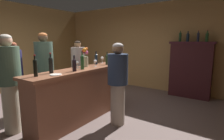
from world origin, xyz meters
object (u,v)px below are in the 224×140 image
Objects in this scene: wine_bottle_merlot at (107,59)px; wine_bottle_chardonnay at (82,62)px; wine_bottle_riesling at (96,59)px; display_bottle_midleft at (188,37)px; wine_bottle_rose at (51,64)px; display_bottle_left at (180,36)px; wine_glass_mid at (95,62)px; wine_glass_rear at (77,63)px; bartender at (118,81)px; cheese_plate at (56,75)px; wine_bottle_malbec at (74,64)px; patron_in_grey at (78,68)px; bar_counter at (83,94)px; display_bottle_center at (198,37)px; wine_glass_front at (102,58)px; patron_redhead at (45,69)px; patron_in_navy at (15,76)px; flower_arrangement at (85,57)px; wine_bottle_syrah at (35,67)px; patron_by_cabinet at (9,81)px; display_bottle_midright at (207,37)px; display_cabinet at (191,69)px.

wine_bottle_chardonnay is at bearing -88.95° from wine_bottle_merlot.
wine_bottle_riesling is 2.65m from display_bottle_midleft.
wine_bottle_rose is 1.09× the size of display_bottle_left.
display_bottle_midleft is at bearing 61.76° from wine_glass_mid.
bartender is at bearing 14.62° from wine_glass_rear.
cheese_plate is 0.60× the size of display_bottle_left.
wine_bottle_malbec is 1.52m from patron_in_grey.
display_bottle_center reaches higher than bar_counter.
bartender is at bearing -37.27° from wine_glass_front.
cheese_plate is at bearing 6.04° from patron_in_grey.
wine_bottle_rose is 0.20× the size of patron_redhead.
wine_glass_rear is 3.18m from display_bottle_midleft.
bar_counter is at bearing 20.73° from patron_in_grey.
display_bottle_midleft is at bearing 62.42° from wine_glass_rear.
patron_in_navy is at bearing -134.01° from patron_redhead.
flower_arrangement is 1.06m from patron_in_grey.
flower_arrangement is at bearing 117.06° from bar_counter.
wine_bottle_syrah is 2.40× the size of wine_glass_rear.
wine_glass_front is 1.92m from patron_in_navy.
wine_glass_rear is at bearing 108.36° from cheese_plate.
wine_bottle_malbec is at bearing -73.65° from wine_bottle_riesling.
bartender reaches higher than wine_bottle_chardonnay.
patron_by_cabinet is at bearing 27.19° from bartender.
wine_glass_mid is 1.69m from patron_in_navy.
display_bottle_left is at bearing 70.35° from wine_bottle_rose.
cheese_plate is at bearing -18.67° from patron_by_cabinet.
display_bottle_center is (1.78, 1.88, 0.53)m from wine_glass_front.
bar_counter is at bearing 88.42° from wine_bottle_syrah.
patron_in_grey is at bearing -36.97° from bartender.
wine_glass_mid is at bearing 86.91° from wine_bottle_syrah.
patron_in_grey reaches higher than wine_glass_rear.
display_bottle_midright is at bearing -0.00° from display_bottle_left.
flower_arrangement is at bearing -83.35° from wine_glass_front.
wine_bottle_riesling is 1.29m from wine_bottle_rose.
display_bottle_left is (-0.33, 0.00, 0.88)m from display_cabinet.
display_bottle_midright reaches higher than wine_glass_front.
wine_bottle_chardonnay is 0.99m from wine_glass_front.
display_bottle_midright reaches higher than display_bottle_center.
patron_in_grey is 0.93× the size of patron_by_cabinet.
wine_bottle_rose is 1.01m from wine_glass_mid.
display_cabinet is at bearing 58.36° from flower_arrangement.
wine_bottle_syrah is at bearing -85.07° from wine_glass_rear.
patron_by_cabinet reaches higher than wine_bottle_rose.
wine_bottle_syrah is 3.94m from display_bottle_left.
display_bottle_midright is at bearing 53.13° from flower_arrangement.
flower_arrangement is at bearing 91.64° from wine_bottle_rose.
display_bottle_midleft is at bearing 70.82° from cheese_plate.
bar_counter is 0.99m from wine_bottle_merlot.
display_bottle_center is at bearing 52.71° from wine_bottle_merlot.
display_bottle_left is 1.05× the size of display_bottle_midright.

